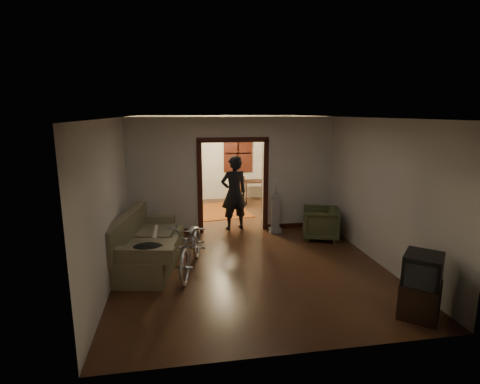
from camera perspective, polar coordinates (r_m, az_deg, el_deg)
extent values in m
cube|color=#321B0F|center=(8.76, -0.33, -7.29)|extent=(5.00, 8.50, 0.01)
cube|color=white|center=(8.26, -0.36, 11.36)|extent=(5.00, 8.50, 0.01)
cube|color=beige|center=(12.56, -3.50, 5.19)|extent=(5.00, 0.02, 2.80)
cube|color=beige|center=(8.37, -17.49, 1.16)|extent=(0.02, 8.50, 2.80)
cube|color=beige|center=(9.13, 15.34, 2.17)|extent=(0.02, 8.50, 2.80)
cube|color=beige|center=(9.12, -1.11, 2.59)|extent=(5.00, 0.14, 2.80)
cube|color=black|center=(9.18, -1.10, 0.75)|extent=(1.74, 0.20, 2.32)
cube|color=black|center=(12.60, -0.31, 5.92)|extent=(0.98, 0.06, 1.28)
sphere|color=#FFE0A5|center=(10.75, -2.54, 9.12)|extent=(0.24, 0.24, 0.24)
cube|color=silver|center=(9.29, 5.38, 1.77)|extent=(0.08, 0.01, 0.12)
cube|color=brown|center=(7.44, -13.74, -7.05)|extent=(1.38, 2.36, 1.02)
cylinder|color=beige|center=(7.71, -12.86, -6.17)|extent=(0.11, 0.84, 0.11)
ellipsoid|color=black|center=(6.53, -13.91, -8.23)|extent=(0.52, 0.39, 0.15)
imported|color=silver|center=(7.05, -7.37, -7.97)|extent=(1.06, 2.00, 1.00)
imported|color=#414728|center=(8.95, 12.14, -4.66)|extent=(1.02, 1.00, 0.74)
cube|color=black|center=(6.19, 25.70, -14.51)|extent=(0.77, 0.77, 0.52)
cube|color=black|center=(6.01, 26.09, -10.65)|extent=(0.73, 0.74, 0.47)
cube|color=gray|center=(9.19, 5.39, -3.39)|extent=(0.32, 0.28, 0.92)
imported|color=black|center=(9.31, -0.93, -0.15)|extent=(0.76, 0.59, 1.86)
cube|color=#682C10|center=(11.26, -2.98, -2.84)|extent=(1.77, 2.16, 0.01)
cube|color=#273620|center=(12.23, -10.18, 2.31)|extent=(0.96, 0.68, 1.73)
sphere|color=#1E5972|center=(12.10, -10.37, 7.32)|extent=(0.29, 0.29, 0.29)
cube|color=black|center=(12.41, 2.66, 0.16)|extent=(1.03, 0.74, 0.68)
cube|color=black|center=(11.68, -0.56, 0.18)|extent=(0.44, 0.44, 0.99)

